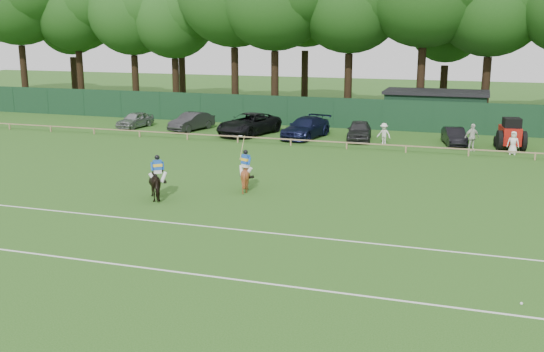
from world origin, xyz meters
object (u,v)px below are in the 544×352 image
at_px(hatch_grey, 359,131).
at_px(estate_black, 454,136).
at_px(sedan_silver, 135,120).
at_px(sedan_grey, 192,121).
at_px(spectator_left, 384,134).
at_px(horse_chestnut, 246,176).
at_px(sedan_navy, 306,128).
at_px(polo_ball, 521,303).
at_px(tractor, 510,134).
at_px(spectator_right, 513,143).
at_px(utility_shed, 435,109).
at_px(suv_black, 249,124).
at_px(spectator_mid, 472,137).
at_px(horse_dark, 158,183).

relative_size(hatch_grey, estate_black, 1.15).
xyz_separation_m(sedan_silver, sedan_grey, (5.08, 0.16, 0.07)).
distance_m(estate_black, spectator_left, 4.99).
bearing_deg(horse_chestnut, estate_black, -92.66).
bearing_deg(sedan_grey, hatch_grey, 12.39).
distance_m(sedan_silver, sedan_grey, 5.09).
height_order(sedan_navy, polo_ball, sedan_navy).
bearing_deg(hatch_grey, spectator_left, -41.41).
height_order(spectator_left, tractor, tractor).
distance_m(spectator_left, polo_ball, 26.75).
distance_m(spectator_right, utility_shed, 12.00).
bearing_deg(suv_black, sedan_grey, -171.56).
distance_m(hatch_grey, spectator_mid, 8.15).
bearing_deg(polo_ball, horse_chestnut, 140.68).
bearing_deg(horse_dark, tractor, -169.36).
distance_m(sedan_silver, suv_black, 10.24).
distance_m(estate_black, spectator_right, 4.51).
bearing_deg(utility_shed, sedan_navy, -136.29).
relative_size(sedan_silver, utility_shed, 0.45).
relative_size(sedan_grey, suv_black, 0.73).
height_order(sedan_grey, spectator_right, spectator_right).
xyz_separation_m(spectator_left, spectator_mid, (5.96, -0.39, 0.15)).
xyz_separation_m(horse_chestnut, polo_ball, (12.69, -10.40, -0.72)).
distance_m(sedan_navy, spectator_mid, 12.09).
relative_size(spectator_left, polo_ball, 17.24).
distance_m(horse_chestnut, sedan_silver, 23.22).
relative_size(horse_dark, sedan_grey, 0.44).
bearing_deg(horse_dark, utility_shed, -149.94).
distance_m(hatch_grey, tractor, 10.44).
distance_m(horse_dark, tractor, 25.28).
relative_size(suv_black, spectator_mid, 3.22).
distance_m(spectator_right, tractor, 1.91).
distance_m(sedan_grey, sedan_navy, 9.76).
distance_m(spectator_mid, polo_ball, 25.25).
bearing_deg(utility_shed, spectator_right, -61.45).
bearing_deg(tractor, spectator_left, 177.67).
xyz_separation_m(sedan_grey, utility_shed, (18.61, 7.82, 0.82)).
height_order(hatch_grey, utility_shed, utility_shed).
bearing_deg(suv_black, horse_chestnut, -55.39).
xyz_separation_m(utility_shed, tractor, (5.59, -8.64, -0.50)).
height_order(sedan_navy, estate_black, sedan_navy).
distance_m(sedan_grey, utility_shed, 20.21).
distance_m(sedan_navy, tractor, 14.47).
bearing_deg(horse_dark, suv_black, -121.02).
xyz_separation_m(estate_black, tractor, (3.67, -0.53, 0.42)).
relative_size(sedan_navy, tractor, 1.88).
bearing_deg(sedan_grey, sedan_navy, 10.45).
bearing_deg(hatch_grey, estate_black, -6.47).
height_order(sedan_grey, utility_shed, utility_shed).
relative_size(spectator_right, utility_shed, 0.18).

